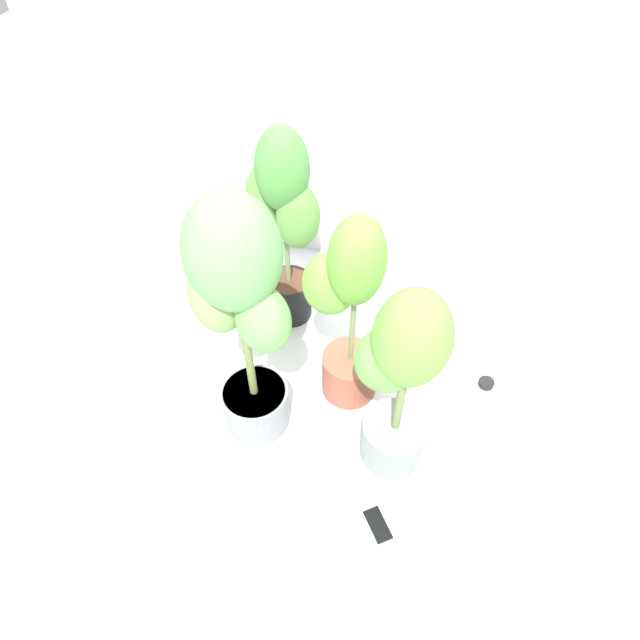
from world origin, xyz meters
name	(u,v)px	position (x,y,z in m)	size (l,w,h in m)	color
ground_plane	(333,402)	(0.00, 0.00, 0.00)	(8.00, 8.00, 0.00)	silver
mylar_back_wall	(399,44)	(0.00, 0.86, 1.00)	(3.20, 0.01, 2.00)	silver
potted_plant_front_right	(400,375)	(0.24, -0.15, 0.44)	(0.30, 0.24, 0.79)	slate
potted_plant_front_left	(239,308)	(-0.26, -0.14, 0.60)	(0.38, 0.32, 0.99)	slate
potted_plant_back_left	(284,218)	(-0.30, 0.41, 0.51)	(0.34, 0.24, 0.88)	black
potted_plant_center	(347,308)	(0.02, 0.09, 0.44)	(0.32, 0.26, 0.82)	brown
cell_phone	(378,525)	(0.26, -0.42, 0.00)	(0.14, 0.16, 0.01)	white
nutrient_bottle	(477,406)	(0.52, 0.03, 0.13)	(0.09, 0.09, 0.28)	silver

